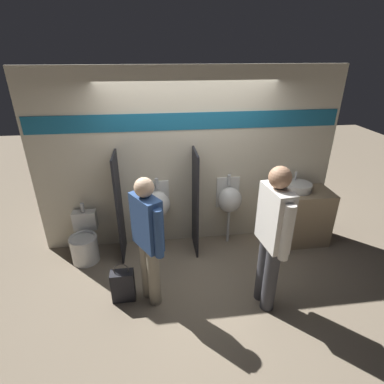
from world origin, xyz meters
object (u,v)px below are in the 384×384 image
Objects in this scene: sink_basin at (299,187)px; urinal_far at (230,200)px; urinal_near_counter at (158,204)px; person_with_lanyard at (148,238)px; person_in_vest at (272,235)px; shopping_bag at (123,285)px; toilet at (85,243)px; cell_phone at (288,195)px.

urinal_far is (-1.07, 0.07, -0.19)m from sink_basin.
person_with_lanyard reaches higher than urinal_near_counter.
shopping_bag is (-1.74, 0.28, -0.79)m from person_in_vest.
cell_phone is at bearing -1.09° from toilet.
person_in_vest reaches higher than toilet.
urinal_far is (1.11, 0.00, 0.00)m from urinal_near_counter.
person_with_lanyard is (-1.25, -1.12, 0.16)m from urinal_far.
toilet is at bearing -175.57° from urinal_far.
shopping_bag is (-0.49, -1.09, -0.55)m from urinal_near_counter.
urinal_far is 2.01m from shopping_bag.
sink_basin reaches higher than toilet.
person_in_vest is 3.30× the size of shopping_bag.
person_with_lanyard is (-0.14, -1.12, 0.16)m from urinal_near_counter.
sink_basin is 1.60m from person_in_vest.
urinal_near_counter is 1.87m from person_in_vest.
toilet is at bearing -178.17° from sink_basin.
urinal_far is 2.07× the size of shopping_bag.
sink_basin is 2.83× the size of cell_phone.
person_with_lanyard is (-2.09, -0.89, 0.03)m from cell_phone.
cell_phone is 1.97m from urinal_near_counter.
person_in_vest is (2.36, -1.19, 0.72)m from toilet.
urinal_far reaches higher than toilet.
person_with_lanyard is at bearing -44.18° from toilet.
toilet is at bearing -171.20° from urinal_near_counter.
sink_basin is at bearing -97.00° from person_with_lanyard.
urinal_far is 1.68m from person_with_lanyard.
toilet is (-3.29, -0.10, -0.67)m from sink_basin.
person_with_lanyard is (-2.32, -1.05, -0.03)m from sink_basin.
person_in_vest is 1.93m from shopping_bag.
urinal_far is at bearing 176.41° from sink_basin.
person_in_vest is 1.09× the size of person_with_lanyard.
person_with_lanyard reaches higher than sink_basin.
urinal_near_counter is 1.14m from person_with_lanyard.
cell_phone is 3.12m from toilet.
person_with_lanyard is at bearing -155.60° from sink_basin.
sink_basin is at bearing 1.83° from toilet.
urinal_far is at bearing 164.68° from cell_phone.
urinal_far reaches higher than shopping_bag.
sink_basin is 2.54m from person_with_lanyard.
shopping_bag is at bearing -55.69° from toilet.
urinal_near_counter is 1.38× the size of toilet.
person_in_vest is (-0.93, -1.30, 0.05)m from sink_basin.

